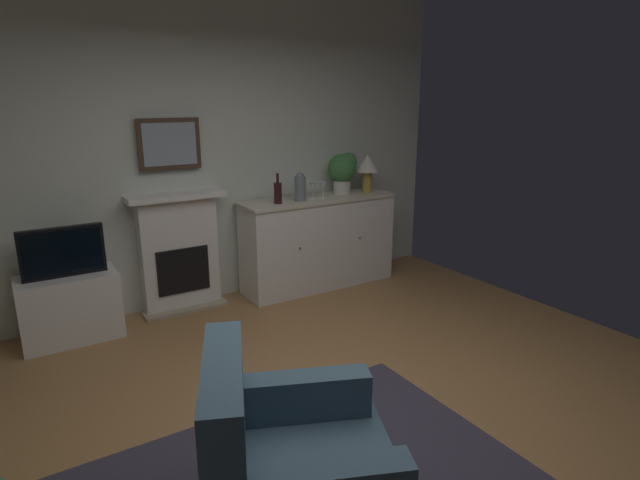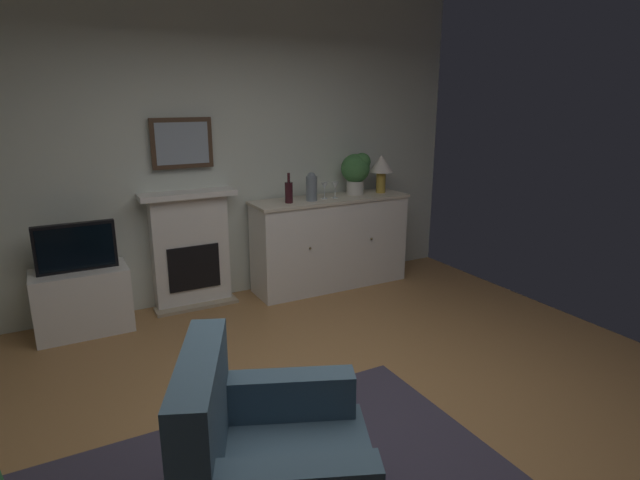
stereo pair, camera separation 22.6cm
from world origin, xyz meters
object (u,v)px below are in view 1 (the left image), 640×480
table_lamp (367,166)px  tv_set (63,252)px  vase_decorative (300,187)px  potted_plant_small (343,169)px  armchair (290,469)px  tv_cabinet (70,307)px  wine_glass_center (323,186)px  wine_glass_left (313,187)px  fireplace_unit (179,252)px  wine_bottle (278,192)px  framed_picture (169,144)px  sideboard_cabinet (318,242)px

table_lamp → tv_set: 3.04m
vase_decorative → potted_plant_small: 0.60m
table_lamp → armchair: (-2.47, -2.72, -0.84)m
vase_decorative → tv_cabinet: bearing=178.3°
wine_glass_center → tv_set: wine_glass_center is taller
wine_glass_center → tv_set: 2.43m
vase_decorative → tv_cabinet: vase_decorative is taller
wine_glass_left → vase_decorative: size_ratio=0.59×
fireplace_unit → vase_decorative: vase_decorative is taller
wine_glass_center → armchair: (-1.88, -2.68, -0.68)m
tv_set → wine_glass_left: bearing=-0.3°
wine_glass_left → vase_decorative: vase_decorative is taller
wine_bottle → armchair: size_ratio=0.28×
wine_bottle → vase_decorative: (0.24, -0.01, 0.03)m
tv_set → armchair: (0.53, -2.71, -0.37)m
fireplace_unit → tv_set: (-0.98, -0.19, 0.20)m
armchair → wine_glass_center: bearing=55.0°
wine_glass_left → armchair: 3.30m
wine_glass_left → tv_set: (-2.30, 0.01, -0.31)m
potted_plant_small → vase_decorative: bearing=-170.6°
framed_picture → wine_glass_center: 1.53m
fireplace_unit → table_lamp: table_lamp is taller
tv_cabinet → framed_picture: bearing=12.0°
fireplace_unit → wine_bottle: 1.07m
wine_glass_left → tv_cabinet: 2.43m
sideboard_cabinet → tv_set: bearing=-179.8°
framed_picture → armchair: 3.19m
vase_decorative → potted_plant_small: (0.58, 0.10, 0.12)m
framed_picture → table_lamp: (2.02, -0.22, -0.31)m
fireplace_unit → framed_picture: 0.98m
fireplace_unit → wine_glass_center: wine_glass_center is taller
framed_picture → tv_cabinet: framed_picture is taller
sideboard_cabinet → wine_bottle: (-0.49, -0.04, 0.58)m
framed_picture → tv_cabinet: (-0.97, -0.21, -1.25)m
table_lamp → wine_glass_center: (-0.59, -0.04, -0.16)m
framed_picture → vase_decorative: bearing=-13.2°
vase_decorative → tv_cabinet: size_ratio=0.37×
tv_cabinet → table_lamp: bearing=-0.3°
wine_glass_left → potted_plant_small: bearing=8.9°
table_lamp → wine_glass_left: 0.71m
sideboard_cabinet → vase_decorative: bearing=-168.4°
framed_picture → wine_glass_left: (1.33, -0.24, -0.46)m
sideboard_cabinet → tv_cabinet: (-2.38, 0.02, -0.20)m
framed_picture → tv_set: 1.27m
potted_plant_small → armchair: (-2.18, -2.77, -0.82)m
sideboard_cabinet → tv_cabinet: sideboard_cabinet is taller
tv_cabinet → armchair: armchair is taller
sideboard_cabinet → vase_decorative: vase_decorative is taller
wine_glass_left → fireplace_unit: bearing=171.6°
table_lamp → wine_bottle: (-1.10, -0.04, -0.17)m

